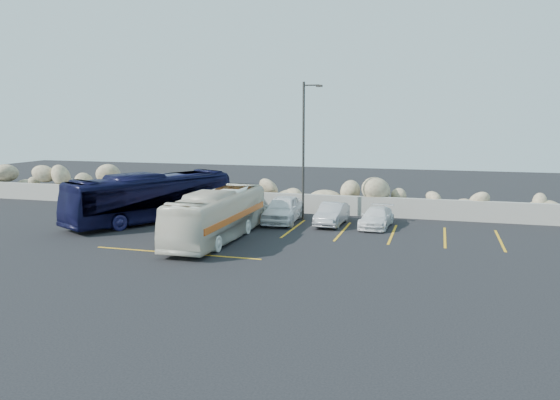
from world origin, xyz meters
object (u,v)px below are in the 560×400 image
(car_a, at_px, (283,209))
(car_b, at_px, (332,214))
(vintage_bus, at_px, (217,215))
(car_c, at_px, (377,217))
(lamppost, at_px, (304,147))
(tour_coach, at_px, (151,197))

(car_a, height_order, car_b, car_a)
(vintage_bus, bearing_deg, car_a, 71.23)
(car_c, bearing_deg, car_b, -174.92)
(vintage_bus, bearing_deg, lamppost, 65.51)
(vintage_bus, height_order, car_a, vintage_bus)
(car_a, distance_m, car_c, 5.36)
(lamppost, xyz_separation_m, car_c, (4.33, -0.83, -3.75))
(vintage_bus, xyz_separation_m, car_a, (1.79, 5.39, -0.46))
(lamppost, relative_size, vintage_bus, 0.91)
(car_c, bearing_deg, car_a, -175.10)
(lamppost, bearing_deg, car_a, -138.54)
(car_b, bearing_deg, lamppost, 157.45)
(lamppost, height_order, tour_coach, lamppost)
(car_c, bearing_deg, vintage_bus, -138.46)
(car_b, xyz_separation_m, car_c, (2.49, 0.04, -0.07))
(lamppost, bearing_deg, vintage_bus, -114.08)
(vintage_bus, relative_size, car_b, 2.39)
(car_c, bearing_deg, lamppost, 173.24)
(vintage_bus, relative_size, car_c, 2.37)
(lamppost, height_order, vintage_bus, lamppost)
(lamppost, xyz_separation_m, vintage_bus, (-2.81, -6.29, -3.06))
(tour_coach, relative_size, car_a, 2.25)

